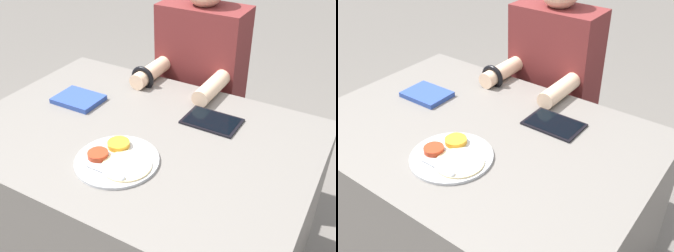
% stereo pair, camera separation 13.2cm
% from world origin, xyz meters
% --- Properties ---
extents(dining_table, '(1.24, 0.86, 0.76)m').
position_xyz_m(dining_table, '(0.00, 0.00, 0.38)').
color(dining_table, slate).
rests_on(dining_table, ground_plane).
extents(thali_tray, '(0.27, 0.27, 0.03)m').
position_xyz_m(thali_tray, '(0.04, -0.17, 0.77)').
color(thali_tray, '#B7BABF').
rests_on(thali_tray, dining_table).
extents(red_notebook, '(0.18, 0.14, 0.02)m').
position_xyz_m(red_notebook, '(-0.33, 0.07, 0.77)').
color(red_notebook, silver).
rests_on(red_notebook, dining_table).
extents(tablet_device, '(0.21, 0.14, 0.01)m').
position_xyz_m(tablet_device, '(0.20, 0.19, 0.76)').
color(tablet_device, black).
rests_on(tablet_device, dining_table).
extents(person_diner, '(0.40, 0.44, 1.22)m').
position_xyz_m(person_diner, '(-0.04, 0.59, 0.57)').
color(person_diner, black).
rests_on(person_diner, ground_plane).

